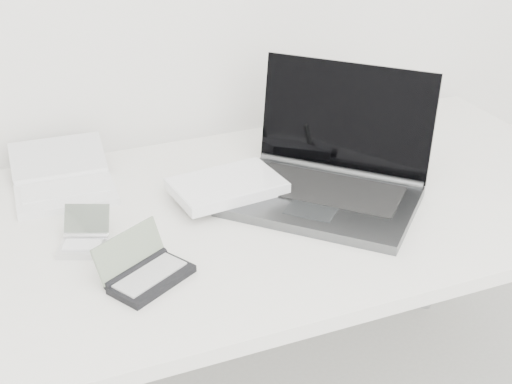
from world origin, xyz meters
name	(u,v)px	position (x,y,z in m)	size (l,w,h in m)	color
desk	(262,224)	(0.00, 1.55, 0.68)	(1.60, 0.80, 0.73)	white
laptop_large	(308,178)	(0.11, 1.55, 0.77)	(0.57, 0.51, 0.27)	#4F5154
netbook_open_white	(64,183)	(-0.38, 1.79, 0.75)	(0.23, 0.28, 0.06)	white
pda_silver	(84,240)	(-0.38, 1.53, 0.74)	(0.12, 0.13, 0.07)	silver
palmtop_charcoal	(145,272)	(-0.30, 1.38, 0.75)	(0.19, 0.17, 0.08)	black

